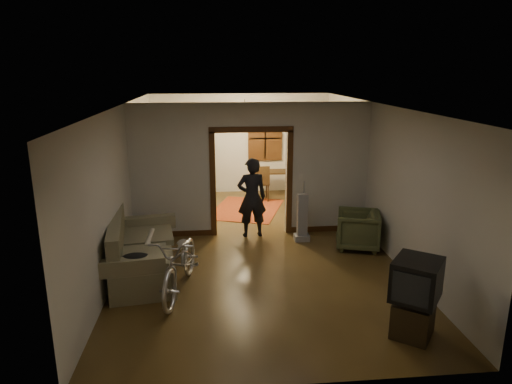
{
  "coord_description": "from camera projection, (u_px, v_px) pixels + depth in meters",
  "views": [
    {
      "loc": [
        -0.81,
        -8.59,
        3.45
      ],
      "look_at": [
        0.0,
        -0.3,
        1.2
      ],
      "focal_mm": 32.0,
      "sensor_mm": 36.0,
      "label": 1
    }
  ],
  "objects": [
    {
      "name": "partition_wall",
      "position": [
        251.0,
        170.0,
        9.58
      ],
      "size": [
        5.0,
        0.14,
        2.8
      ],
      "primitive_type": "cube",
      "color": "beige",
      "rests_on": "floor"
    },
    {
      "name": "wall_right",
      "position": [
        379.0,
        175.0,
        9.1
      ],
      "size": [
        0.02,
        8.5,
        2.8
      ],
      "primitive_type": "cube",
      "color": "beige",
      "rests_on": "floor"
    },
    {
      "name": "vacuum",
      "position": [
        302.0,
        217.0,
        9.37
      ],
      "size": [
        0.34,
        0.29,
        1.01
      ],
      "primitive_type": "cube",
      "rotation": [
        0.0,
        0.0,
        0.15
      ],
      "color": "gray",
      "rests_on": "floor"
    },
    {
      "name": "desk",
      "position": [
        277.0,
        184.0,
        12.7
      ],
      "size": [
        1.05,
        0.7,
        0.72
      ],
      "primitive_type": "cube",
      "rotation": [
        0.0,
        0.0,
        -0.18
      ],
      "color": "#342311",
      "rests_on": "floor"
    },
    {
      "name": "wall_back",
      "position": [
        240.0,
        144.0,
        12.95
      ],
      "size": [
        5.0,
        0.02,
        2.8
      ],
      "primitive_type": "cube",
      "color": "beige",
      "rests_on": "floor"
    },
    {
      "name": "locker",
      "position": [
        193.0,
        167.0,
        12.44
      ],
      "size": [
        0.95,
        0.65,
        1.75
      ],
      "primitive_type": "cube",
      "rotation": [
        0.0,
        0.0,
        0.2
      ],
      "color": "#26311D",
      "rests_on": "floor"
    },
    {
      "name": "jacket",
      "position": [
        136.0,
        258.0,
        6.91
      ],
      "size": [
        0.44,
        0.33,
        0.13
      ],
      "primitive_type": "ellipsoid",
      "color": "black",
      "rests_on": "sofa"
    },
    {
      "name": "rolled_paper",
      "position": [
        150.0,
        239.0,
        8.12
      ],
      "size": [
        0.1,
        0.83,
        0.1
      ],
      "primitive_type": "cylinder",
      "rotation": [
        1.57,
        0.0,
        0.0
      ],
      "color": "beige",
      "rests_on": "sofa"
    },
    {
      "name": "desk_chair",
      "position": [
        261.0,
        183.0,
        12.25
      ],
      "size": [
        0.44,
        0.44,
        0.99
      ],
      "primitive_type": "cube",
      "rotation": [
        0.0,
        0.0,
        0.02
      ],
      "color": "#342311",
      "rests_on": "floor"
    },
    {
      "name": "floor",
      "position": [
        255.0,
        245.0,
        9.23
      ],
      "size": [
        5.0,
        8.5,
        0.01
      ],
      "primitive_type": "cube",
      "color": "#3F2D14",
      "rests_on": "ground"
    },
    {
      "name": "ceiling",
      "position": [
        254.0,
        105.0,
        8.5
      ],
      "size": [
        5.0,
        8.5,
        0.01
      ],
      "primitive_type": "cube",
      "color": "white",
      "rests_on": "floor"
    },
    {
      "name": "light_switch",
      "position": [
        301.0,
        177.0,
        9.65
      ],
      "size": [
        0.08,
        0.01,
        0.12
      ],
      "primitive_type": "cube",
      "color": "silver",
      "rests_on": "partition_wall"
    },
    {
      "name": "armchair",
      "position": [
        358.0,
        230.0,
        9.02
      ],
      "size": [
        1.03,
        1.01,
        0.75
      ],
      "primitive_type": "imported",
      "rotation": [
        0.0,
        0.0,
        -1.87
      ],
      "color": "#464E2B",
      "rests_on": "floor"
    },
    {
      "name": "door_casing",
      "position": [
        251.0,
        184.0,
        9.66
      ],
      "size": [
        1.74,
        0.2,
        2.32
      ],
      "primitive_type": "cube",
      "color": "#3F220E",
      "rests_on": "floor"
    },
    {
      "name": "far_window",
      "position": [
        265.0,
        138.0,
        12.93
      ],
      "size": [
        0.98,
        0.06,
        1.28
      ],
      "primitive_type": "cube",
      "color": "black",
      "rests_on": "wall_back"
    },
    {
      "name": "tv_stand",
      "position": [
        413.0,
        319.0,
        6.06
      ],
      "size": [
        0.7,
        0.71,
        0.48
      ],
      "primitive_type": "cube",
      "rotation": [
        0.0,
        0.0,
        0.92
      ],
      "color": "black",
      "rests_on": "floor"
    },
    {
      "name": "person",
      "position": [
        252.0,
        198.0,
        9.55
      ],
      "size": [
        0.66,
        0.47,
        1.69
      ],
      "primitive_type": "imported",
      "rotation": [
        0.0,
        0.0,
        3.25
      ],
      "color": "black",
      "rests_on": "floor"
    },
    {
      "name": "globe",
      "position": [
        191.0,
        128.0,
        12.16
      ],
      "size": [
        0.26,
        0.26,
        0.26
      ],
      "primitive_type": "sphere",
      "color": "#1E5972",
      "rests_on": "locker"
    },
    {
      "name": "bicycle",
      "position": [
        181.0,
        262.0,
        7.19
      ],
      "size": [
        1.0,
        2.01,
        1.01
      ],
      "primitive_type": "imported",
      "rotation": [
        0.0,
        0.0,
        -0.18
      ],
      "color": "silver",
      "rests_on": "floor"
    },
    {
      "name": "crt_tv",
      "position": [
        417.0,
        280.0,
        5.91
      ],
      "size": [
        0.83,
        0.84,
        0.54
      ],
      "primitive_type": "cube",
      "rotation": [
        0.0,
        0.0,
        0.92
      ],
      "color": "black",
      "rests_on": "tv_stand"
    },
    {
      "name": "wall_left",
      "position": [
        123.0,
        181.0,
        8.63
      ],
      "size": [
        0.02,
        8.5,
        2.8
      ],
      "primitive_type": "cube",
      "color": "beige",
      "rests_on": "floor"
    },
    {
      "name": "oriental_rug",
      "position": [
        246.0,
        209.0,
        11.58
      ],
      "size": [
        2.15,
        2.47,
        0.02
      ],
      "primitive_type": "cube",
      "rotation": [
        0.0,
        0.0,
        -0.32
      ],
      "color": "maroon",
      "rests_on": "floor"
    },
    {
      "name": "sofa",
      "position": [
        142.0,
        246.0,
        7.83
      ],
      "size": [
        1.32,
        2.36,
        1.03
      ],
      "primitive_type": "cube",
      "rotation": [
        0.0,
        0.0,
        0.15
      ],
      "color": "#666344",
      "rests_on": "floor"
    },
    {
      "name": "chandelier",
      "position": [
        245.0,
        116.0,
        11.02
      ],
      "size": [
        0.24,
        0.24,
        0.24
      ],
      "primitive_type": "sphere",
      "color": "#FFE0A5",
      "rests_on": "ceiling"
    }
  ]
}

